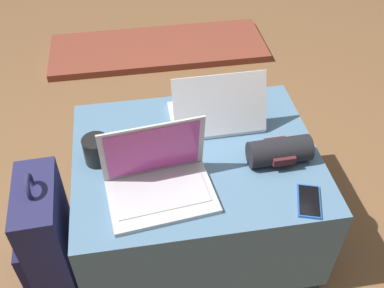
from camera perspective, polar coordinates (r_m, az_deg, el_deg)
The scene contains 9 objects.
ground_plane at distance 1.96m, azimuth 0.45°, elevation -10.97°, with size 14.00×14.00×0.00m, color brown.
ottoman at distance 1.78m, azimuth 0.49°, elevation -6.59°, with size 0.88×0.71×0.46m.
laptop_near at distance 1.46m, azimuth -4.26°, elevation -4.60°, with size 0.37×0.27×0.24m.
laptop_far at distance 1.71m, azimuth 3.14°, elevation 3.98°, with size 0.35×0.24×0.23m.
cell_phone at distance 1.51m, azimuth 14.63°, elevation -7.04°, with size 0.11×0.15×0.01m.
backpack at distance 1.78m, azimuth -18.23°, elevation -10.70°, with size 0.19×0.32×0.52m.
wrist_brace at distance 1.59m, azimuth 11.04°, elevation -0.89°, with size 0.22×0.12×0.09m.
coffee_mug at distance 1.59m, azimuth -11.85°, elevation -0.76°, with size 0.13×0.09×0.10m.
fireplace_hearth at distance 3.04m, azimuth -4.29°, elevation 12.07°, with size 1.40×0.50×0.04m.
Camera 1 is at (-0.20, -1.13, 1.59)m, focal length 42.00 mm.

